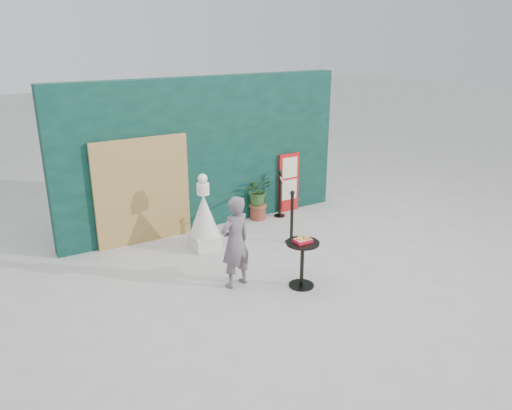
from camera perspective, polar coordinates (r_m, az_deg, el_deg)
name	(u,v)px	position (r m, az deg, el deg)	size (l,w,h in m)	color
ground	(295,286)	(7.99, 4.51, -9.24)	(60.00, 60.00, 0.00)	#ADAAA5
back_wall	(205,154)	(10.02, -5.81, 5.87)	(6.00, 0.30, 3.00)	black
bamboo_fence	(143,191)	(9.46, -12.81, 1.53)	(1.80, 0.08, 2.00)	tan
woman	(235,242)	(7.69, -2.39, -4.25)	(0.54, 0.35, 1.48)	#695A64
menu_board	(289,183)	(11.00, 3.76, 2.56)	(0.50, 0.07, 1.30)	red
statue	(204,218)	(9.12, -5.96, -1.54)	(0.56, 0.56, 1.43)	silver
cafe_table	(302,257)	(7.79, 5.31, -5.94)	(0.52, 0.52, 0.75)	black
food_basket	(303,240)	(7.68, 5.38, -3.98)	(0.26, 0.19, 0.11)	red
planter	(258,194)	(10.51, 0.21, 1.23)	(0.56, 0.48, 0.95)	brown
stanchion_barrier	(285,205)	(10.02, 3.39, -0.05)	(0.84, 1.54, 1.03)	black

